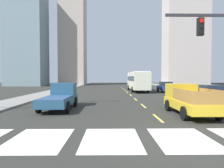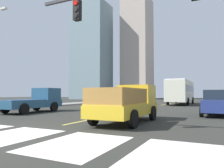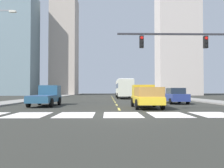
% 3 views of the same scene
% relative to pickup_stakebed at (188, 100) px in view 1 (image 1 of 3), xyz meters
% --- Properties ---
extents(ground_plane, '(160.00, 160.00, 0.00)m').
position_rel_pickup_stakebed_xyz_m(ground_plane, '(-2.31, -5.34, -0.94)').
color(ground_plane, '#2D2D28').
extents(sidewalk_right, '(3.17, 110.00, 0.15)m').
position_rel_pickup_stakebed_xyz_m(sidewalk_right, '(9.69, 12.66, -0.86)').
color(sidewalk_right, gray).
rests_on(sidewalk_right, ground).
extents(sidewalk_left, '(3.17, 110.00, 0.15)m').
position_rel_pickup_stakebed_xyz_m(sidewalk_left, '(-14.31, 12.66, -0.86)').
color(sidewalk_left, gray).
rests_on(sidewalk_left, ground).
extents(crosswalk_stripe_1, '(2.26, 3.14, 0.01)m').
position_rel_pickup_stakebed_xyz_m(crosswalk_stripe_1, '(-7.98, -5.34, -0.93)').
color(crosswalk_stripe_1, silver).
rests_on(crosswalk_stripe_1, ground).
extents(crosswalk_stripe_2, '(2.26, 3.14, 0.01)m').
position_rel_pickup_stakebed_xyz_m(crosswalk_stripe_2, '(-5.14, -5.34, -0.93)').
color(crosswalk_stripe_2, silver).
rests_on(crosswalk_stripe_2, ground).
extents(crosswalk_stripe_3, '(2.26, 3.14, 0.01)m').
position_rel_pickup_stakebed_xyz_m(crosswalk_stripe_3, '(-2.31, -5.34, -0.93)').
color(crosswalk_stripe_3, silver).
rests_on(crosswalk_stripe_3, ground).
extents(lane_dash_0, '(0.16, 2.40, 0.01)m').
position_rel_pickup_stakebed_xyz_m(lane_dash_0, '(-2.31, -1.34, -0.93)').
color(lane_dash_0, '#E1CC51').
rests_on(lane_dash_0, ground).
extents(lane_dash_1, '(0.16, 2.40, 0.01)m').
position_rel_pickup_stakebed_xyz_m(lane_dash_1, '(-2.31, 3.66, -0.93)').
color(lane_dash_1, '#E1CC51').
rests_on(lane_dash_1, ground).
extents(lane_dash_2, '(0.16, 2.40, 0.01)m').
position_rel_pickup_stakebed_xyz_m(lane_dash_2, '(-2.31, 8.66, -0.93)').
color(lane_dash_2, '#E1CC51').
rests_on(lane_dash_2, ground).
extents(lane_dash_3, '(0.16, 2.40, 0.01)m').
position_rel_pickup_stakebed_xyz_m(lane_dash_3, '(-2.31, 13.66, -0.93)').
color(lane_dash_3, '#E1CC51').
rests_on(lane_dash_3, ground).
extents(lane_dash_4, '(0.16, 2.40, 0.01)m').
position_rel_pickup_stakebed_xyz_m(lane_dash_4, '(-2.31, 18.66, -0.93)').
color(lane_dash_4, '#E1CC51').
rests_on(lane_dash_4, ground).
extents(lane_dash_5, '(0.16, 2.40, 0.01)m').
position_rel_pickup_stakebed_xyz_m(lane_dash_5, '(-2.31, 23.66, -0.93)').
color(lane_dash_5, '#E1CC51').
rests_on(lane_dash_5, ground).
extents(lane_dash_6, '(0.16, 2.40, 0.01)m').
position_rel_pickup_stakebed_xyz_m(lane_dash_6, '(-2.31, 28.66, -0.93)').
color(lane_dash_6, '#E1CC51').
rests_on(lane_dash_6, ground).
extents(lane_dash_7, '(0.16, 2.40, 0.01)m').
position_rel_pickup_stakebed_xyz_m(lane_dash_7, '(-2.31, 33.66, -0.93)').
color(lane_dash_7, '#E1CC51').
rests_on(lane_dash_7, ground).
extents(pickup_stakebed, '(2.18, 5.20, 1.96)m').
position_rel_pickup_stakebed_xyz_m(pickup_stakebed, '(0.00, 0.00, 0.00)').
color(pickup_stakebed, gold).
rests_on(pickup_stakebed, ground).
extents(pickup_dark, '(2.18, 5.20, 1.96)m').
position_rel_pickup_stakebed_xyz_m(pickup_dark, '(-9.02, 2.43, -0.02)').
color(pickup_dark, '#26506E').
rests_on(pickup_dark, ground).
extents(city_bus, '(2.72, 10.80, 3.32)m').
position_rel_pickup_stakebed_xyz_m(city_bus, '(-0.30, 21.06, 1.02)').
color(city_bus, beige).
rests_on(city_bus, ground).
extents(sedan_mid, '(2.02, 4.40, 1.72)m').
position_rel_pickup_stakebed_xyz_m(sedan_mid, '(3.82, 18.44, -0.08)').
color(sedan_mid, navy).
rests_on(sedan_mid, ground).
extents(sedan_far, '(2.02, 4.40, 1.72)m').
position_rel_pickup_stakebed_xyz_m(sedan_far, '(4.21, 5.43, -0.08)').
color(sedan_far, navy).
rests_on(sedan_far, ground).
extents(tower_tall_centre, '(10.01, 8.03, 27.54)m').
position_rel_pickup_stakebed_xyz_m(tower_tall_centre, '(-28.24, 42.79, 12.83)').
color(tower_tall_centre, gray).
rests_on(tower_tall_centre, ground).
extents(block_mid_left, '(7.57, 8.75, 29.88)m').
position_rel_pickup_stakebed_xyz_m(block_mid_left, '(-16.53, 49.53, 14.00)').
color(block_mid_left, '#B1A396').
rests_on(block_mid_left, ground).
extents(block_mid_right, '(11.71, 7.45, 32.38)m').
position_rel_pickup_stakebed_xyz_m(block_mid_right, '(16.85, 44.45, 15.25)').
color(block_mid_right, beige).
rests_on(block_mid_right, ground).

